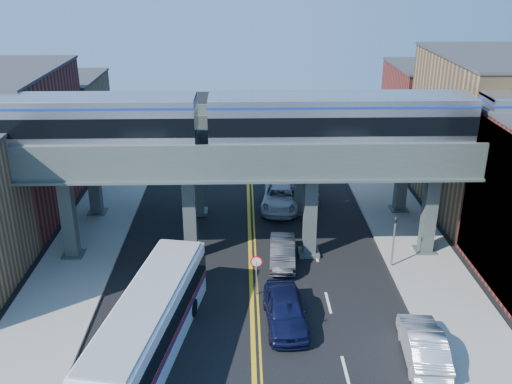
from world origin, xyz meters
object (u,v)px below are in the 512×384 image
(traffic_signal, at_px, (394,236))
(car_lane_b, at_px, (283,252))
(transit_bus, at_px, (149,326))
(car_parked_curb, at_px, (423,344))
(transit_train, at_px, (340,121))
(car_lane_a, at_px, (285,310))
(car_lane_c, at_px, (280,198))
(car_lane_d, at_px, (301,186))
(stop_sign, at_px, (257,269))

(traffic_signal, height_order, car_lane_b, traffic_signal)
(transit_bus, height_order, car_parked_curb, transit_bus)
(transit_train, bearing_deg, car_parked_curb, -75.59)
(traffic_signal, xyz_separation_m, car_lane_a, (-7.40, -6.03, -1.37))
(traffic_signal, distance_m, car_lane_c, 12.07)
(car_lane_c, height_order, car_lane_d, car_lane_d)
(car_lane_a, xyz_separation_m, car_parked_curb, (6.70, -3.14, -0.06))
(stop_sign, height_order, traffic_signal, traffic_signal)
(car_lane_a, xyz_separation_m, car_lane_b, (0.32, 6.92, -0.15))
(transit_bus, relative_size, car_lane_c, 2.07)
(transit_bus, xyz_separation_m, car_lane_b, (7.36, 9.24, -0.89))
(car_lane_c, bearing_deg, car_parked_curb, -66.30)
(transit_train, distance_m, traffic_signal, 8.19)
(traffic_signal, bearing_deg, transit_bus, -149.94)
(car_lane_a, distance_m, car_lane_d, 18.65)
(car_lane_d, relative_size, car_parked_curb, 1.19)
(car_lane_d, bearing_deg, stop_sign, -106.82)
(car_lane_a, height_order, car_lane_c, car_lane_a)
(stop_sign, height_order, car_parked_curb, stop_sign)
(car_lane_d, bearing_deg, car_lane_b, -103.18)
(car_lane_c, relative_size, car_parked_curb, 1.18)
(transit_train, height_order, car_lane_a, transit_train)
(stop_sign, distance_m, car_lane_c, 13.20)
(car_lane_d, bearing_deg, transit_bus, -116.75)
(car_parked_curb, bearing_deg, stop_sign, -31.72)
(traffic_signal, relative_size, car_lane_a, 0.75)
(car_lane_b, bearing_deg, stop_sign, -111.58)
(stop_sign, height_order, transit_bus, transit_bus)
(traffic_signal, height_order, car_lane_a, traffic_signal)
(transit_bus, distance_m, car_lane_c, 19.94)
(transit_train, distance_m, car_lane_d, 13.51)
(transit_train, relative_size, traffic_signal, 12.33)
(transit_bus, height_order, car_lane_b, transit_bus)
(transit_bus, height_order, car_lane_c, transit_bus)
(car_lane_b, xyz_separation_m, car_parked_curb, (6.38, -10.06, 0.09))
(car_parked_curb, bearing_deg, traffic_signal, -89.13)
(car_lane_a, height_order, car_lane_b, car_lane_a)
(car_lane_b, xyz_separation_m, car_lane_d, (2.33, 11.55, 0.13))
(transit_train, bearing_deg, transit_bus, -136.38)
(car_lane_d, bearing_deg, car_lane_a, -99.94)
(stop_sign, distance_m, car_lane_b, 4.40)
(car_lane_c, xyz_separation_m, car_lane_d, (1.88, 2.46, 0.04))
(stop_sign, bearing_deg, car_lane_a, -63.67)
(transit_bus, bearing_deg, car_lane_b, -28.15)
(stop_sign, height_order, car_lane_d, stop_sign)
(stop_sign, relative_size, car_lane_a, 0.48)
(stop_sign, bearing_deg, car_lane_c, 80.10)
(stop_sign, xyz_separation_m, car_lane_a, (1.50, -3.03, -0.83))
(transit_bus, distance_m, car_lane_d, 22.95)
(traffic_signal, xyz_separation_m, car_lane_c, (-6.63, 9.98, -1.44))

